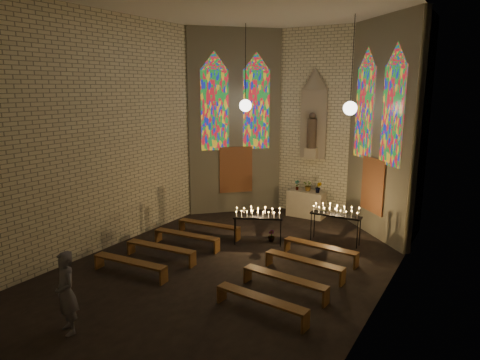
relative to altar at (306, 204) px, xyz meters
name	(u,v)px	position (x,y,z in m)	size (l,w,h in m)	color
floor	(230,267)	(0.00, -5.45, -0.50)	(12.00, 12.00, 0.00)	black
room	(285,123)	(0.00, -2.08, 3.22)	(8.22, 12.43, 7.00)	beige
altar	(306,204)	(0.00, 0.00, 0.00)	(1.40, 0.60, 1.00)	beige
flower_vase_left	(297,185)	(-0.39, 0.00, 0.69)	(0.20, 0.14, 0.39)	#4C723F
flower_vase_center	(309,186)	(0.06, 0.04, 0.71)	(0.38, 0.33, 0.42)	#4C723F
flower_vase_right	(318,187)	(0.48, -0.04, 0.71)	(0.24, 0.19, 0.43)	#4C723F
aisle_flower_pot	(271,236)	(0.09, -3.09, -0.31)	(0.21, 0.21, 0.37)	#4C723F
votive_stand_left	(258,215)	(-0.17, -3.54, 0.46)	(1.54, 0.97, 1.12)	black
votive_stand_right	(336,213)	(1.87, -2.18, 0.50)	(1.59, 0.40, 1.17)	black
pew_left_0	(209,226)	(-1.95, -3.67, -0.16)	(2.22, 0.49, 0.42)	brown
pew_right_0	(320,248)	(1.95, -3.67, -0.16)	(2.22, 0.49, 0.42)	brown
pew_left_1	(187,236)	(-1.95, -4.87, -0.16)	(2.22, 0.49, 0.42)	brown
pew_right_1	(304,262)	(1.95, -4.87, -0.16)	(2.22, 0.49, 0.42)	brown
pew_left_2	(161,248)	(-1.95, -6.07, -0.16)	(2.22, 0.49, 0.42)	brown
pew_right_2	(285,279)	(1.95, -6.07, -0.16)	(2.22, 0.49, 0.42)	brown
pew_left_3	(130,263)	(-1.95, -7.27, -0.16)	(2.22, 0.49, 0.42)	brown
pew_right_3	(261,300)	(1.95, -7.27, -0.16)	(2.22, 0.49, 0.42)	brown
visitor	(66,293)	(-1.07, -9.83, 0.35)	(0.62, 0.41, 1.71)	#51505B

